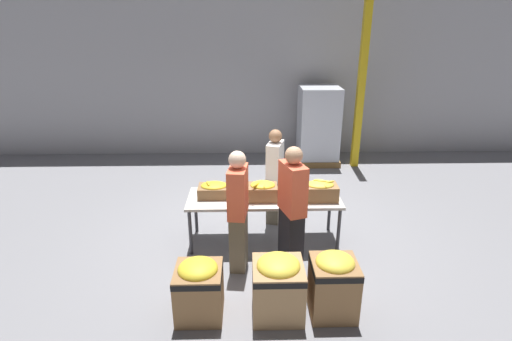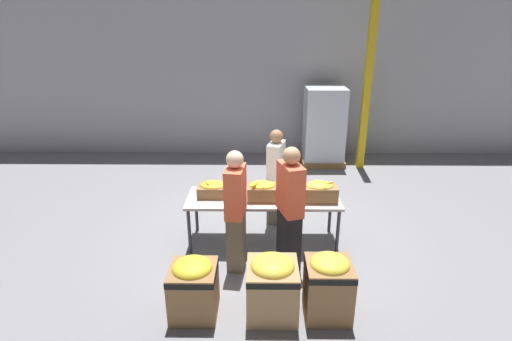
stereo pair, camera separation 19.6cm
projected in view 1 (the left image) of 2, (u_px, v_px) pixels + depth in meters
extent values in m
plane|color=gray|center=(264.00, 241.00, 6.14)|extent=(30.00, 30.00, 0.00)
cube|color=#A8A8AD|center=(256.00, 73.00, 9.49)|extent=(16.00, 0.08, 4.00)
cube|color=beige|center=(264.00, 198.00, 5.88)|extent=(2.24, 0.78, 0.04)
cylinder|color=#38383D|center=(190.00, 233.00, 5.68)|extent=(0.05, 0.05, 0.70)
cylinder|color=#38383D|center=(339.00, 231.00, 5.73)|extent=(0.05, 0.05, 0.70)
cylinder|color=#38383D|center=(196.00, 212.00, 6.30)|extent=(0.05, 0.05, 0.70)
cylinder|color=#38383D|center=(329.00, 210.00, 6.35)|extent=(0.05, 0.05, 0.70)
cube|color=olive|center=(214.00, 191.00, 5.87)|extent=(0.46, 0.33, 0.16)
ellipsoid|color=gold|center=(214.00, 186.00, 5.84)|extent=(0.38, 0.30, 0.09)
ellipsoid|color=gold|center=(208.00, 183.00, 5.80)|extent=(0.09, 0.17, 0.06)
ellipsoid|color=gold|center=(213.00, 185.00, 5.80)|extent=(0.11, 0.18, 0.05)
ellipsoid|color=gold|center=(212.00, 185.00, 5.82)|extent=(0.13, 0.16, 0.05)
cube|color=olive|center=(263.00, 192.00, 5.78)|extent=(0.42, 0.33, 0.21)
ellipsoid|color=yellow|center=(263.00, 185.00, 5.74)|extent=(0.36, 0.30, 0.10)
ellipsoid|color=yellow|center=(256.00, 185.00, 5.64)|extent=(0.16, 0.20, 0.06)
ellipsoid|color=yellow|center=(265.00, 185.00, 5.68)|extent=(0.08, 0.21, 0.05)
cube|color=olive|center=(320.00, 192.00, 5.77)|extent=(0.50, 0.32, 0.22)
ellipsoid|color=yellow|center=(320.00, 185.00, 5.73)|extent=(0.39, 0.29, 0.09)
ellipsoid|color=yellow|center=(320.00, 181.00, 5.75)|extent=(0.19, 0.10, 0.05)
ellipsoid|color=yellow|center=(325.00, 185.00, 5.66)|extent=(0.05, 0.16, 0.04)
ellipsoid|color=yellow|center=(324.00, 181.00, 5.72)|extent=(0.17, 0.07, 0.05)
ellipsoid|color=yellow|center=(330.00, 182.00, 5.71)|extent=(0.17, 0.11, 0.04)
cube|color=#6B604C|center=(274.00, 200.00, 6.65)|extent=(0.29, 0.40, 0.75)
cube|color=silver|center=(275.00, 161.00, 6.40)|extent=(0.32, 0.47, 0.62)
sphere|color=#896042|center=(275.00, 136.00, 6.26)|extent=(0.21, 0.21, 0.21)
cube|color=black|center=(291.00, 239.00, 5.42)|extent=(0.32, 0.43, 0.81)
cube|color=#EA5B3D|center=(293.00, 188.00, 5.15)|extent=(0.36, 0.51, 0.67)
sphere|color=tan|center=(294.00, 155.00, 4.99)|extent=(0.23, 0.23, 0.23)
cube|color=#6B604C|center=(239.00, 241.00, 5.38)|extent=(0.25, 0.40, 0.79)
cube|color=#EA5B3D|center=(238.00, 192.00, 5.12)|extent=(0.28, 0.47, 0.65)
sphere|color=beige|center=(237.00, 160.00, 4.97)|extent=(0.22, 0.22, 0.22)
cube|color=olive|center=(199.00, 292.00, 4.52)|extent=(0.52, 0.52, 0.60)
cube|color=black|center=(198.00, 274.00, 4.43)|extent=(0.53, 0.53, 0.07)
ellipsoid|color=yellow|center=(198.00, 269.00, 4.41)|extent=(0.45, 0.45, 0.18)
cube|color=tan|center=(278.00, 290.00, 4.53)|extent=(0.57, 0.57, 0.64)
cube|color=black|center=(278.00, 270.00, 4.44)|extent=(0.58, 0.58, 0.07)
ellipsoid|color=yellow|center=(278.00, 265.00, 4.41)|extent=(0.49, 0.49, 0.20)
cube|color=olive|center=(333.00, 288.00, 4.54)|extent=(0.51, 0.51, 0.67)
cube|color=black|center=(335.00, 267.00, 4.44)|extent=(0.52, 0.52, 0.07)
ellipsoid|color=yellow|center=(335.00, 262.00, 4.42)|extent=(0.44, 0.44, 0.18)
cube|color=gold|center=(362.00, 78.00, 8.59)|extent=(0.15, 0.15, 4.00)
cube|color=olive|center=(316.00, 159.00, 9.54)|extent=(0.97, 0.97, 0.13)
cube|color=silver|center=(318.00, 123.00, 9.22)|extent=(0.89, 0.89, 1.64)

